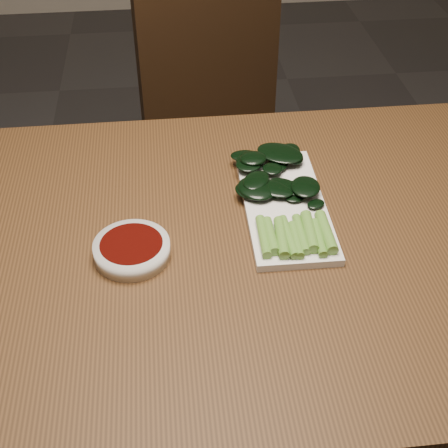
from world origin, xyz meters
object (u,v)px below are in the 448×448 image
Objects in this scene: chair_far at (228,135)px; sauce_bowl at (132,249)px; table at (212,271)px; serving_plate at (284,205)px; gai_lan at (278,191)px.

sauce_bowl is at bearing -125.95° from chair_far.
table is at bearing 11.03° from sauce_bowl.
sauce_bowl is at bearing -160.34° from serving_plate.
gai_lan is at bearing 23.63° from sauce_bowl.
sauce_bowl is 0.28m from gai_lan.
chair_far is 0.72m from serving_plate.
serving_plate is at bearing -61.97° from gai_lan.
sauce_bowl is (-0.13, -0.03, 0.09)m from table.
sauce_bowl is (-0.24, -0.77, 0.28)m from chair_far.
serving_plate is 0.95× the size of gai_lan.
chair_far reaches higher than gai_lan.
table is 11.42× the size of sauce_bowl.
chair_far reaches higher than sauce_bowl.
chair_far is 0.85m from sauce_bowl.
gai_lan is at bearing -107.17° from chair_far.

